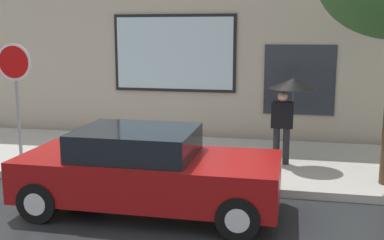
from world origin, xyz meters
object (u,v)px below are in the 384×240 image
object	(u,v)px
fire_hydrant	(104,148)
pedestrian_with_umbrella	(290,95)
parked_car	(147,171)
stop_sign	(15,80)

from	to	relation	value
fire_hydrant	pedestrian_with_umbrella	distance (m)	4.02
parked_car	pedestrian_with_umbrella	xyz separation A→B (m)	(2.23, 2.81, 0.94)
parked_car	stop_sign	bearing A→B (deg)	153.84
parked_car	pedestrian_with_umbrella	distance (m)	3.71
pedestrian_with_umbrella	fire_hydrant	bearing A→B (deg)	-166.44
parked_car	pedestrian_with_umbrella	size ratio (longest dim) A/B	2.29
parked_car	stop_sign	world-z (taller)	stop_sign
fire_hydrant	stop_sign	world-z (taller)	stop_sign
fire_hydrant	stop_sign	distance (m)	2.28
pedestrian_with_umbrella	stop_sign	world-z (taller)	stop_sign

